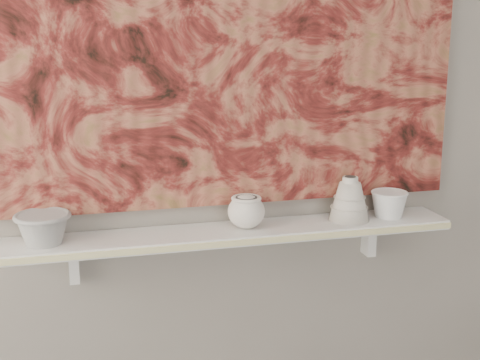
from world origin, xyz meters
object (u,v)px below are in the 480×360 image
object	(u,v)px
bowl_grey	(43,228)
cup_cream	(246,212)
bell_vessel	(349,198)
shelf	(234,233)
bowl_white	(389,204)
painting	(227,28)

from	to	relation	value
bowl_grey	cup_cream	distance (m)	0.61
cup_cream	bell_vessel	distance (m)	0.35
shelf	bowl_white	size ratio (longest dim) A/B	11.55
painting	bowl_grey	bearing A→B (deg)	-171.95
painting	cup_cream	world-z (taller)	painting
bowl_grey	cup_cream	xyz separation A→B (m)	(0.61, 0.00, 0.01)
shelf	painting	distance (m)	0.63
painting	bowl_white	world-z (taller)	painting
shelf	cup_cream	size ratio (longest dim) A/B	12.09
shelf	painting	size ratio (longest dim) A/B	0.93
shelf	bowl_grey	world-z (taller)	bowl_grey
painting	bowl_grey	xyz separation A→B (m)	(-0.57, -0.08, -0.56)
bowl_white	bell_vessel	bearing A→B (deg)	180.00
shelf	bowl_white	bearing A→B (deg)	0.00
bowl_grey	shelf	bearing A→B (deg)	0.00
shelf	painting	world-z (taller)	painting
bell_vessel	painting	bearing A→B (deg)	168.16
shelf	bowl_white	xyz separation A→B (m)	(0.53, 0.00, 0.06)
shelf	bell_vessel	distance (m)	0.39
shelf	cup_cream	world-z (taller)	cup_cream
bell_vessel	bowl_white	world-z (taller)	bell_vessel
bowl_grey	cup_cream	world-z (taller)	cup_cream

